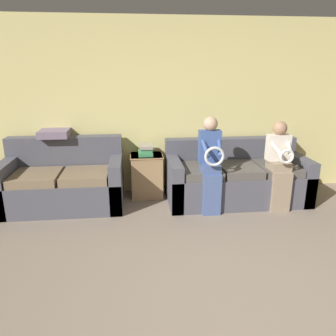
# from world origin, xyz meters

# --- Properties ---
(wall_back) EXTENTS (7.96, 0.06, 2.55)m
(wall_back) POSITION_xyz_m (0.00, 3.09, 1.27)
(wall_back) COLOR #DBCC7F
(wall_back) RESTS_ON ground_plane
(couch_main) EXTENTS (1.97, 0.91, 0.85)m
(couch_main) POSITION_xyz_m (0.64, 2.58, 0.31)
(couch_main) COLOR #4C4C56
(couch_main) RESTS_ON ground_plane
(couch_side) EXTENTS (1.61, 0.86, 0.92)m
(couch_side) POSITION_xyz_m (-1.79, 2.61, 0.33)
(couch_side) COLOR #4C4C56
(couch_side) RESTS_ON ground_plane
(child_left_seated) EXTENTS (0.29, 0.38, 1.26)m
(child_left_seated) POSITION_xyz_m (0.17, 2.21, 0.71)
(child_left_seated) COLOR #475B8E
(child_left_seated) RESTS_ON ground_plane
(child_right_seated) EXTENTS (0.31, 0.38, 1.19)m
(child_right_seated) POSITION_xyz_m (1.11, 2.21, 0.66)
(child_right_seated) COLOR gray
(child_right_seated) RESTS_ON ground_plane
(side_shelf) EXTENTS (0.47, 0.41, 0.64)m
(side_shelf) POSITION_xyz_m (-0.64, 2.83, 0.33)
(side_shelf) COLOR #9E7A51
(side_shelf) RESTS_ON ground_plane
(book_stack) EXTENTS (0.21, 0.30, 0.15)m
(book_stack) POSITION_xyz_m (-0.64, 2.83, 0.71)
(book_stack) COLOR #3D8451
(book_stack) RESTS_ON side_shelf
(throw_pillow) EXTENTS (0.40, 0.40, 0.10)m
(throw_pillow) POSITION_xyz_m (-1.92, 2.90, 0.97)
(throw_pillow) COLOR slate
(throw_pillow) RESTS_ON couch_side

